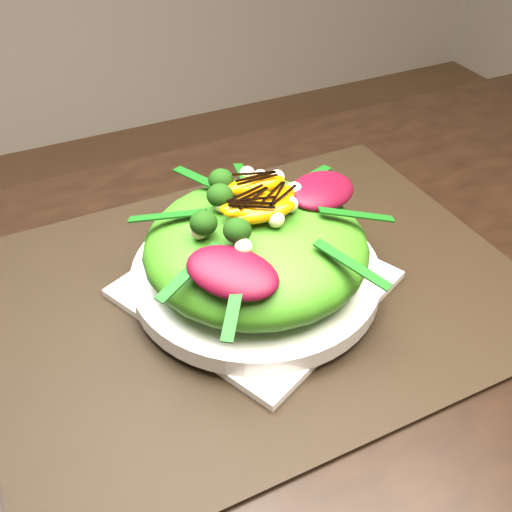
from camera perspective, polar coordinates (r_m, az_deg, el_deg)
name	(u,v)px	position (r m, az deg, el deg)	size (l,w,h in m)	color
dining_table	(344,369)	(0.61, 8.35, -10.59)	(1.60, 0.90, 0.75)	black
placemat	(256,288)	(0.65, 0.00, -3.11)	(0.56, 0.43, 0.00)	black
plate_base	(256,284)	(0.64, 0.00, -2.67)	(0.23, 0.23, 0.01)	white
salad_bowl	(256,274)	(0.64, 0.00, -1.72)	(0.26, 0.26, 0.02)	silver
lettuce_mound	(256,247)	(0.61, 0.00, 0.89)	(0.23, 0.23, 0.08)	#3B7E17
radicchio_leaf	(322,191)	(0.63, 6.32, 6.22)	(0.09, 0.06, 0.02)	#480716
orange_segment	(228,204)	(0.59, -2.67, 4.95)	(0.06, 0.03, 0.02)	#D67103
broccoli_floret	(193,197)	(0.60, -6.03, 5.63)	(0.04, 0.04, 0.04)	black
macadamia_nut	(306,227)	(0.57, 4.80, 2.79)	(0.02, 0.02, 0.02)	beige
balsamic_drizzle	(228,197)	(0.59, -2.69, 5.67)	(0.04, 0.00, 0.00)	black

